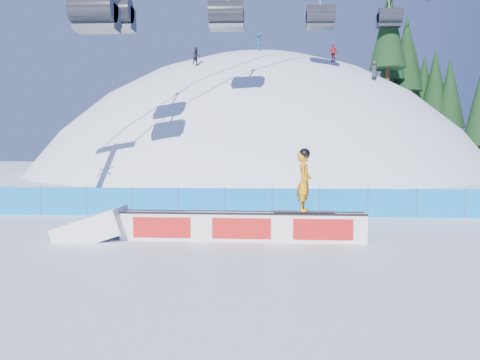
{
  "coord_description": "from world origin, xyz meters",
  "views": [
    {
      "loc": [
        0.63,
        -15.19,
        2.93
      ],
      "look_at": [
        -0.21,
        1.63,
        1.75
      ],
      "focal_mm": 35.0,
      "sensor_mm": 36.0,
      "label": 1
    }
  ],
  "objects": [
    {
      "name": "safety_fence",
      "position": [
        0.0,
        4.5,
        0.6
      ],
      "size": [
        22.05,
        0.05,
        1.3
      ],
      "color": "#0773C8",
      "rests_on": "ground"
    },
    {
      "name": "rail_box",
      "position": [
        -0.04,
        -0.7,
        0.45
      ],
      "size": [
        7.68,
        0.71,
        0.92
      ],
      "rotation": [
        0.0,
        0.0,
        -0.02
      ],
      "color": "white",
      "rests_on": "ground"
    },
    {
      "name": "ground",
      "position": [
        0.0,
        0.0,
        0.0
      ],
      "size": [
        160.0,
        160.0,
        0.0
      ],
      "primitive_type": "plane",
      "color": "white",
      "rests_on": "ground"
    },
    {
      "name": "treeline",
      "position": [
        22.46,
        42.38,
        9.73
      ],
      "size": [
        16.7,
        10.24,
        18.76
      ],
      "color": "#352115",
      "rests_on": "ground"
    },
    {
      "name": "snow_hill",
      "position": [
        0.0,
        42.0,
        -18.0
      ],
      "size": [
        64.0,
        64.0,
        64.0
      ],
      "color": "white",
      "rests_on": "ground"
    },
    {
      "name": "distant_skiers",
      "position": [
        2.41,
        31.49,
        12.16
      ],
      "size": [
        17.55,
        6.94,
        5.51
      ],
      "color": "black",
      "rests_on": "ground"
    },
    {
      "name": "snowboarder",
      "position": [
        1.89,
        -0.74,
        1.9
      ],
      "size": [
        1.91,
        0.74,
        1.99
      ],
      "rotation": [
        0.0,
        0.0,
        1.38
      ],
      "color": "black",
      "rests_on": "rail_box"
    },
    {
      "name": "snow_ramp",
      "position": [
        -4.83,
        -0.59,
        0.0
      ],
      "size": [
        2.34,
        1.49,
        1.44
      ],
      "primitive_type": null,
      "rotation": [
        0.0,
        -0.31,
        -0.02
      ],
      "color": "white",
      "rests_on": "ground"
    }
  ]
}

